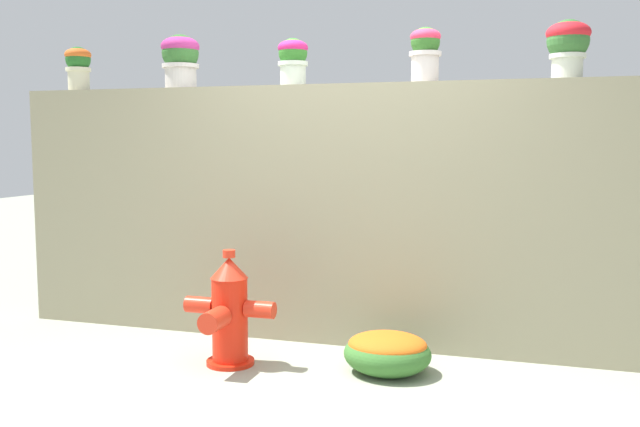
# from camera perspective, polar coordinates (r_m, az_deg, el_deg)

# --- Properties ---
(ground_plane) EXTENTS (24.00, 24.00, 0.00)m
(ground_plane) POSITION_cam_1_polar(r_m,az_deg,el_deg) (4.46, -0.49, -13.58)
(ground_plane) COLOR gray
(stone_wall) EXTENTS (5.39, 0.29, 1.89)m
(stone_wall) POSITION_cam_1_polar(r_m,az_deg,el_deg) (5.14, 2.73, -0.14)
(stone_wall) COLOR gray
(stone_wall) RESTS_ON ground
(potted_plant_0) EXTENTS (0.21, 0.21, 0.36)m
(potted_plant_0) POSITION_cam_1_polar(r_m,az_deg,el_deg) (6.20, -19.09, 11.39)
(potted_plant_0) COLOR beige
(potted_plant_0) RESTS_ON stone_wall
(potted_plant_1) EXTENTS (0.30, 0.30, 0.42)m
(potted_plant_1) POSITION_cam_1_polar(r_m,az_deg,el_deg) (5.69, -11.30, 12.38)
(potted_plant_1) COLOR beige
(potted_plant_1) RESTS_ON stone_wall
(potted_plant_2) EXTENTS (0.22, 0.22, 0.35)m
(potted_plant_2) POSITION_cam_1_polar(r_m,az_deg,el_deg) (5.29, -2.22, 12.53)
(potted_plant_2) COLOR silver
(potted_plant_2) RESTS_ON stone_wall
(potted_plant_3) EXTENTS (0.22, 0.22, 0.38)m
(potted_plant_3) POSITION_cam_1_polar(r_m,az_deg,el_deg) (5.05, 8.57, 13.01)
(potted_plant_3) COLOR beige
(potted_plant_3) RESTS_ON stone_wall
(potted_plant_4) EXTENTS (0.29, 0.29, 0.39)m
(potted_plant_4) POSITION_cam_1_polar(r_m,az_deg,el_deg) (5.03, 19.54, 12.94)
(potted_plant_4) COLOR beige
(potted_plant_4) RESTS_ON stone_wall
(fire_hydrant) EXTENTS (0.63, 0.50, 0.77)m
(fire_hydrant) POSITION_cam_1_polar(r_m,az_deg,el_deg) (4.73, -7.45, -8.07)
(fire_hydrant) COLOR red
(fire_hydrant) RESTS_ON ground
(flower_bush_left) EXTENTS (0.57, 0.51, 0.28)m
(flower_bush_left) POSITION_cam_1_polar(r_m,az_deg,el_deg) (4.61, 5.50, -11.09)
(flower_bush_left) COLOR #3B742F
(flower_bush_left) RESTS_ON ground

